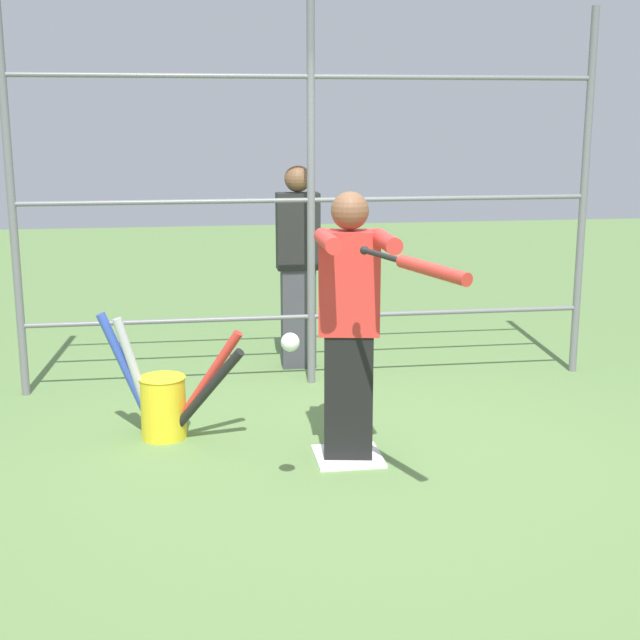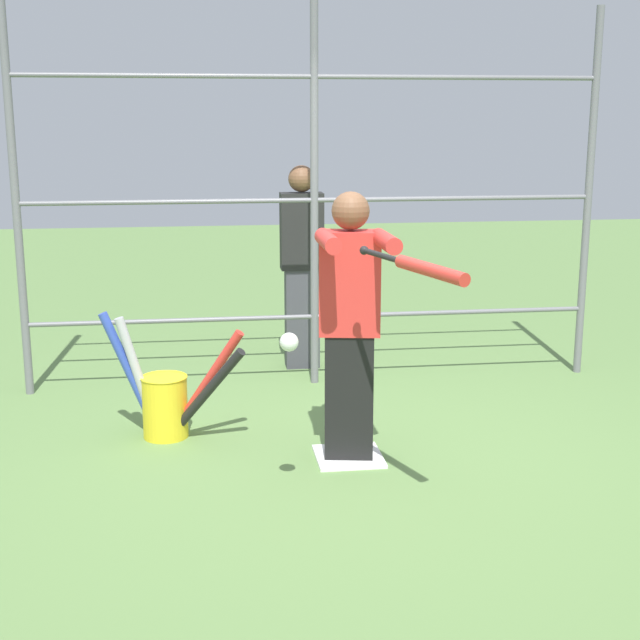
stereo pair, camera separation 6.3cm
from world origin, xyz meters
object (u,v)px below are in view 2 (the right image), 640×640
Objects in this scene: baseball_bat_swinging at (422,267)px; bystander_behind_fence at (302,264)px; bat_bucket at (166,400)px; batter at (350,319)px; softball_in_flight at (289,342)px.

baseball_bat_swinging is 3.03m from bystander_behind_fence.
bat_bucket is at bearing -48.04° from baseball_bat_swinging.
softball_in_flight is (0.43, 0.67, 0.04)m from batter.
softball_in_flight is at bearing 82.04° from bystander_behind_fence.
bystander_behind_fence is (0.23, -2.98, -0.46)m from baseball_bat_swinging.
batter is 2.08m from bystander_behind_fence.
baseball_bat_swinging is 0.92× the size of bat_bucket.
batter is 1.03m from baseball_bat_swinging.
softball_in_flight reaches higher than bat_bucket.
baseball_bat_swinging is 8.72× the size of softball_in_flight.
batter reaches higher than softball_in_flight.
bat_bucket is (0.67, -1.19, -0.66)m from softball_in_flight.
baseball_bat_swinging is 0.51× the size of bystander_behind_fence.
bystander_behind_fence reaches higher than baseball_bat_swinging.
bystander_behind_fence is (0.04, -2.08, -0.01)m from batter.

